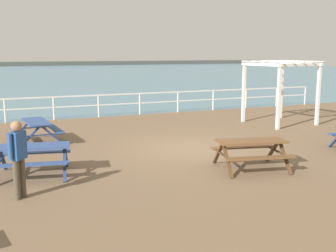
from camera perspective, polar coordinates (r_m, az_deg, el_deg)
ground_plane at (r=13.55m, az=3.15°, el=-3.46°), size 30.00×24.00×0.20m
sea_band at (r=64.86m, az=-18.47°, el=6.74°), size 142.00×90.00×0.01m
distant_shoreline at (r=107.72m, az=-20.65°, el=7.68°), size 142.00×6.00×1.80m
seaward_railing at (r=20.53m, az=-6.62°, el=3.48°), size 23.07×0.07×1.08m
picnic_table_far_left at (r=14.82m, az=-17.45°, el=-0.06°), size 1.65×1.90×0.80m
picnic_table_seaward at (r=11.25m, az=11.27°, el=-2.86°), size 2.09×1.87×0.80m
picnic_table_corner at (r=10.95m, az=-17.94°, el=-3.50°), size 2.07×1.85×0.80m
visitor at (r=9.27m, az=-19.74°, el=-3.68°), size 0.39×0.42×1.66m
lattice_pergola at (r=18.72m, az=15.10°, el=6.40°), size 2.62×2.74×2.70m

